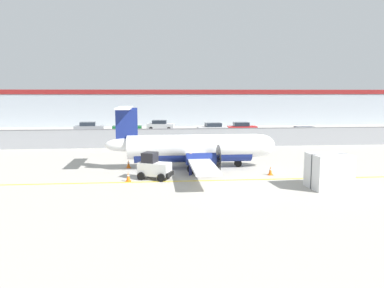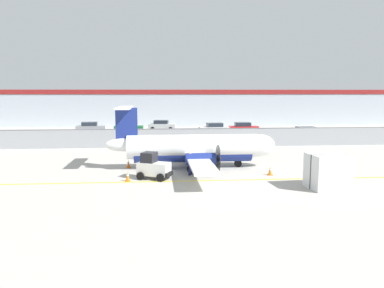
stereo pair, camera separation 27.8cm
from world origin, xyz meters
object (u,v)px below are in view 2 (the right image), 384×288
at_px(baggage_tug, 153,167).
at_px(traffic_cone_near_right, 128,164).
at_px(commuter_airplane, 196,148).
at_px(parked_car_1, 129,127).
at_px(parked_car_3, 214,128).
at_px(traffic_cone_far_left, 128,177).
at_px(traffic_cone_far_right, 146,167).
at_px(traffic_cone_near_left, 270,171).
at_px(parked_car_0, 90,127).
at_px(parked_car_5, 307,133).
at_px(parked_car_2, 162,125).
at_px(ground_crew_worker, 190,162).
at_px(parked_car_4, 243,128).
at_px(cargo_container, 328,171).

distance_m(baggage_tug, traffic_cone_near_right, 4.61).
relative_size(commuter_airplane, baggage_tug, 6.22).
relative_size(parked_car_1, parked_car_3, 0.97).
relative_size(baggage_tug, traffic_cone_far_left, 4.02).
height_order(traffic_cone_far_left, traffic_cone_far_right, same).
relative_size(traffic_cone_near_left, parked_car_0, 0.15).
bearing_deg(parked_car_5, parked_car_2, 139.49).
height_order(baggage_tug, traffic_cone_far_left, baggage_tug).
distance_m(traffic_cone_near_right, traffic_cone_far_right, 1.86).
relative_size(parked_car_0, parked_car_5, 1.00).
xyz_separation_m(baggage_tug, traffic_cone_far_right, (-0.65, 2.90, -0.54)).
bearing_deg(traffic_cone_near_left, parked_car_0, 121.78).
bearing_deg(parked_car_5, baggage_tug, -139.08).
bearing_deg(traffic_cone_far_left, parked_car_0, 104.80).
height_order(commuter_airplane, parked_car_2, commuter_airplane).
bearing_deg(ground_crew_worker, traffic_cone_far_right, -4.58).
xyz_separation_m(parked_car_1, parked_car_5, (23.31, -9.47, 0.00)).
xyz_separation_m(traffic_cone_near_right, parked_car_1, (-2.17, 25.66, 0.58)).
distance_m(baggage_tug, traffic_cone_far_right, 3.02).
bearing_deg(parked_car_4, commuter_airplane, -110.13).
height_order(cargo_container, traffic_cone_far_right, cargo_container).
bearing_deg(ground_crew_worker, parked_car_0, -41.60).
distance_m(parked_car_0, parked_car_3, 18.22).
bearing_deg(parked_car_0, parked_car_3, -15.23).
height_order(parked_car_1, parked_car_5, same).
relative_size(traffic_cone_far_left, parked_car_0, 0.15).
height_order(traffic_cone_near_left, parked_car_1, parked_car_1).
bearing_deg(commuter_airplane, baggage_tug, -133.18).
distance_m(cargo_container, parked_car_5, 25.10).
height_order(parked_car_2, parked_car_5, same).
xyz_separation_m(parked_car_0, parked_car_1, (5.62, -0.48, 0.00)).
relative_size(traffic_cone_far_left, parked_car_4, 0.15).
height_order(cargo_container, parked_car_5, cargo_container).
bearing_deg(ground_crew_worker, cargo_container, 176.81).
bearing_deg(parked_car_1, traffic_cone_near_right, -84.53).
relative_size(commuter_airplane, traffic_cone_far_left, 25.03).
bearing_deg(parked_car_5, cargo_container, -114.44).
relative_size(traffic_cone_far_left, parked_car_5, 0.15).
distance_m(traffic_cone_far_left, parked_car_0, 31.86).
height_order(cargo_container, parked_car_4, cargo_container).
bearing_deg(parked_car_2, traffic_cone_near_right, -88.09).
xyz_separation_m(traffic_cone_far_left, parked_car_4, (14.25, 28.36, 0.58)).
bearing_deg(traffic_cone_far_right, parked_car_5, 41.40).
height_order(ground_crew_worker, traffic_cone_far_right, ground_crew_worker).
relative_size(parked_car_2, parked_car_3, 1.01).
bearing_deg(traffic_cone_near_right, ground_crew_worker, -32.90).
height_order(ground_crew_worker, parked_car_2, same).
bearing_deg(cargo_container, traffic_cone_far_right, 145.57).
height_order(traffic_cone_near_right, parked_car_5, parked_car_5).
xyz_separation_m(cargo_container, parked_car_1, (-15.31, 33.26, -0.21)).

